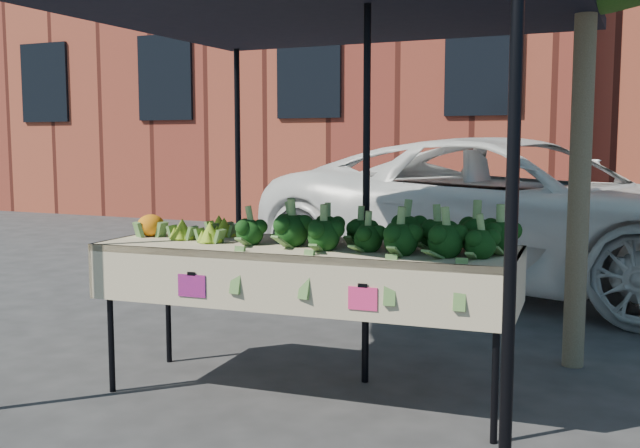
{
  "coord_description": "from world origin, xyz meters",
  "views": [
    {
      "loc": [
        1.97,
        -3.71,
        1.49
      ],
      "look_at": [
        0.17,
        0.28,
        1.0
      ],
      "focal_mm": 41.38,
      "sensor_mm": 36.0,
      "label": 1
    }
  ],
  "objects_px": {
    "table": "(306,321)",
    "canopy": "(319,161)",
    "vehicle": "(524,14)",
    "street_tree": "(584,58)"
  },
  "relations": [
    {
      "from": "table",
      "to": "canopy",
      "type": "relative_size",
      "value": 0.78
    },
    {
      "from": "canopy",
      "to": "vehicle",
      "type": "relative_size",
      "value": 0.57
    },
    {
      "from": "canopy",
      "to": "street_tree",
      "type": "height_order",
      "value": "street_tree"
    },
    {
      "from": "table",
      "to": "canopy",
      "type": "height_order",
      "value": "canopy"
    },
    {
      "from": "vehicle",
      "to": "street_tree",
      "type": "distance_m",
      "value": 2.9
    },
    {
      "from": "table",
      "to": "vehicle",
      "type": "xyz_separation_m",
      "value": [
        0.56,
        3.95,
        2.32
      ]
    },
    {
      "from": "canopy",
      "to": "vehicle",
      "type": "xyz_separation_m",
      "value": [
        0.68,
        3.49,
        1.4
      ]
    },
    {
      "from": "table",
      "to": "street_tree",
      "type": "distance_m",
      "value": 2.44
    },
    {
      "from": "table",
      "to": "street_tree",
      "type": "xyz_separation_m",
      "value": [
        1.37,
        1.27,
        1.57
      ]
    },
    {
      "from": "table",
      "to": "vehicle",
      "type": "height_order",
      "value": "vehicle"
    }
  ]
}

